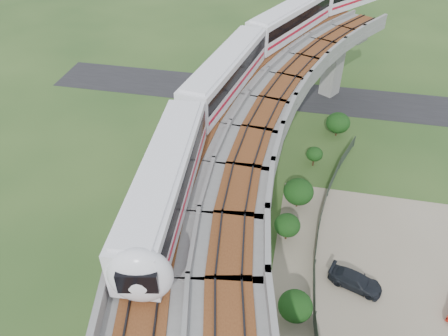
{
  "coord_description": "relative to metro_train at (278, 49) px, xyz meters",
  "views": [
    {
      "loc": [
        5.81,
        -24.62,
        29.97
      ],
      "look_at": [
        0.07,
        3.02,
        7.5
      ],
      "focal_mm": 35.0,
      "sensor_mm": 36.0,
      "label": 1
    }
  ],
  "objects": [
    {
      "name": "dirt_lot",
      "position": [
        11.29,
        -18.63,
        -12.29
      ],
      "size": [
        18.0,
        26.0,
        0.04
      ],
      "primitive_type": "cube",
      "color": "gray",
      "rests_on": "ground"
    },
    {
      "name": "tree_0",
      "position": [
        7.48,
        4.62,
        -10.48
      ],
      "size": [
        2.84,
        2.84,
        3.03
      ],
      "color": "#382314",
      "rests_on": "ground"
    },
    {
      "name": "fence",
      "position": [
        7.04,
        -16.63,
        -11.56
      ],
      "size": [
        3.87,
        38.73,
        1.5
      ],
      "color": "#2D382D",
      "rests_on": "ground"
    },
    {
      "name": "tree_2",
      "position": [
        3.75,
        -8.93,
        -10.34
      ],
      "size": [
        2.93,
        2.93,
        3.21
      ],
      "color": "#382314",
      "rests_on": "ground"
    },
    {
      "name": "tree_1",
      "position": [
        5.02,
        -1.92,
        -10.74
      ],
      "size": [
        1.8,
        1.8,
        2.34
      ],
      "color": "#382314",
      "rests_on": "ground"
    },
    {
      "name": "tree_3",
      "position": [
        3.09,
        -13.45,
        -10.52
      ],
      "size": [
        2.34,
        2.34,
        2.78
      ],
      "color": "#382314",
      "rests_on": "ground"
    },
    {
      "name": "metro_train",
      "position": [
        0.0,
        0.0,
        0.0
      ],
      "size": [
        21.0,
        58.83,
        3.64
      ],
      "color": "white",
      "rests_on": "ground"
    },
    {
      "name": "viaduct",
      "position": [
        1.13,
        -16.63,
        -3.26
      ],
      "size": [
        19.58,
        73.98,
        11.4
      ],
      "color": "#99968E",
      "rests_on": "ground"
    },
    {
      "name": "ground",
      "position": [
        -2.71,
        -16.63,
        -12.31
      ],
      "size": [
        160.0,
        160.0,
        0.0
      ],
      "primitive_type": "plane",
      "color": "#27471C",
      "rests_on": "ground"
    },
    {
      "name": "asphalt_road",
      "position": [
        -2.71,
        13.37,
        -12.29
      ],
      "size": [
        60.0,
        8.0,
        0.03
      ],
      "primitive_type": "cube",
      "color": "#232326",
      "rests_on": "ground"
    },
    {
      "name": "tree_4",
      "position": [
        4.44,
        -21.64,
        -10.52
      ],
      "size": [
        2.6,
        2.6,
        2.89
      ],
      "color": "#382314",
      "rests_on": "ground"
    },
    {
      "name": "car_dark",
      "position": [
        9.11,
        -17.48,
        -11.64
      ],
      "size": [
        4.67,
        3.04,
        1.26
      ],
      "primitive_type": "imported",
      "rotation": [
        0.0,
        0.0,
        1.25
      ],
      "color": "black",
      "rests_on": "dirt_lot"
    }
  ]
}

